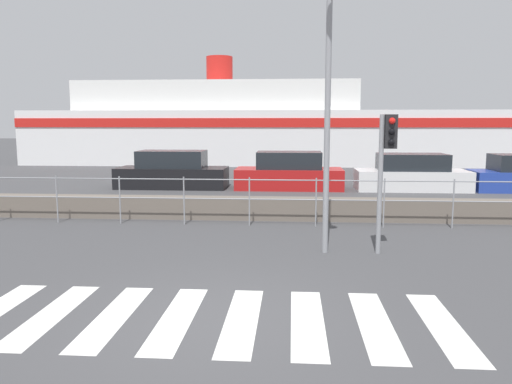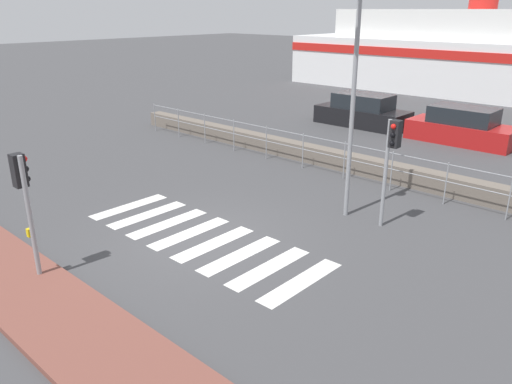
{
  "view_description": "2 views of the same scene",
  "coord_description": "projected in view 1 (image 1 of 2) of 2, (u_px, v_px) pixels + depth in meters",
  "views": [
    {
      "loc": [
        1.12,
        -6.51,
        2.68
      ],
      "look_at": [
        0.5,
        2.0,
        1.5
      ],
      "focal_mm": 35.0,
      "sensor_mm": 36.0,
      "label": 1
    },
    {
      "loc": [
        8.67,
        -7.41,
        5.4
      ],
      "look_at": [
        0.93,
        1.0,
        1.2
      ],
      "focal_mm": 35.0,
      "sensor_mm": 36.0,
      "label": 2
    }
  ],
  "objects": [
    {
      "name": "seawall",
      "position": [
        252.0,
        208.0,
        14.0
      ],
      "size": [
        23.22,
        0.55,
        0.62
      ],
      "color": "#6B6056",
      "rests_on": "ground_plane"
    },
    {
      "name": "ferry_boat",
      "position": [
        265.0,
        129.0,
        34.52
      ],
      "size": [
        32.8,
        8.39,
        7.2
      ],
      "color": "white",
      "rests_on": "ground_plane"
    },
    {
      "name": "traffic_light_far",
      "position": [
        387.0,
        152.0,
        10.05
      ],
      "size": [
        0.34,
        0.32,
        2.85
      ],
      "color": "gray",
      "rests_on": "ground_plane"
    },
    {
      "name": "parked_car_red",
      "position": [
        289.0,
        173.0,
        20.47
      ],
      "size": [
        4.36,
        1.83,
        1.53
      ],
      "color": "#B21919",
      "rests_on": "ground_plane"
    },
    {
      "name": "streetlamp",
      "position": [
        329.0,
        58.0,
        9.69
      ],
      "size": [
        0.32,
        1.21,
        6.38
      ],
      "color": "gray",
      "rests_on": "ground_plane"
    },
    {
      "name": "ground_plane",
      "position": [
        210.0,
        319.0,
        6.88
      ],
      "size": [
        160.0,
        160.0,
        0.0
      ],
      "primitive_type": "plane",
      "color": "#424244"
    },
    {
      "name": "parked_car_black",
      "position": [
        172.0,
        172.0,
        20.82
      ],
      "size": [
        4.55,
        1.79,
        1.55
      ],
      "color": "black",
      "rests_on": "ground_plane"
    },
    {
      "name": "parked_car_white",
      "position": [
        412.0,
        175.0,
        20.11
      ],
      "size": [
        4.43,
        1.83,
        1.47
      ],
      "color": "silver",
      "rests_on": "ground_plane"
    },
    {
      "name": "harbor_fence",
      "position": [
        249.0,
        194.0,
        13.07
      ],
      "size": [
        20.94,
        0.04,
        1.28
      ],
      "color": "gray",
      "rests_on": "ground_plane"
    },
    {
      "name": "crosswalk",
      "position": [
        209.0,
        319.0,
        6.88
      ],
      "size": [
        6.75,
        2.4,
        0.01
      ],
      "color": "silver",
      "rests_on": "ground_plane"
    }
  ]
}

